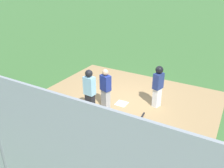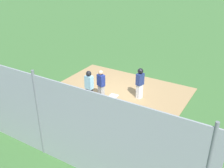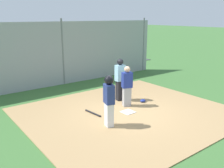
{
  "view_description": "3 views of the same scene",
  "coord_description": "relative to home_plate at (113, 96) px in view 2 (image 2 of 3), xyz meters",
  "views": [
    {
      "loc": [
        3.65,
        -7.13,
        4.61
      ],
      "look_at": [
        -0.41,
        -0.05,
        0.83
      ],
      "focal_mm": 36.74,
      "sensor_mm": 36.0,
      "label": 1
    },
    {
      "loc": [
        6.14,
        -10.33,
        6.53
      ],
      "look_at": [
        0.21,
        -0.49,
        1.0
      ],
      "focal_mm": 41.17,
      "sensor_mm": 36.0,
      "label": 2
    },
    {
      "loc": [
        5.65,
        6.43,
        3.45
      ],
      "look_at": [
        0.05,
        -0.91,
        0.92
      ],
      "focal_mm": 39.81,
      "sensor_mm": 36.0,
      "label": 3
    }
  ],
  "objects": [
    {
      "name": "ground_plane",
      "position": [
        0.0,
        0.0,
        -0.04
      ],
      "size": [
        140.0,
        140.0,
        0.0
      ],
      "primitive_type": "plane",
      "color": "#3D6B33"
    },
    {
      "name": "dirt_infield",
      "position": [
        0.0,
        0.0,
        -0.03
      ],
      "size": [
        7.2,
        6.4,
        0.03
      ],
      "primitive_type": "cube",
      "color": "#A88456",
      "rests_on": "ground_plane"
    },
    {
      "name": "home_plate",
      "position": [
        0.0,
        0.0,
        0.0
      ],
      "size": [
        0.45,
        0.45,
        0.02
      ],
      "primitive_type": "cube",
      "rotation": [
        0.0,
        0.0,
        0.03
      ],
      "color": "white",
      "rests_on": "dirt_infield"
    },
    {
      "name": "catcher",
      "position": [
        -0.4,
        -0.55,
        0.81
      ],
      "size": [
        0.44,
        0.37,
        1.59
      ],
      "rotation": [
        0.0,
        0.0,
        1.24
      ],
      "color": "#9E9EA3",
      "rests_on": "dirt_infield"
    },
    {
      "name": "umpire",
      "position": [
        -0.63,
        -1.26,
        0.92
      ],
      "size": [
        0.4,
        0.29,
        1.76
      ],
      "rotation": [
        0.0,
        0.0,
        1.5
      ],
      "color": "black",
      "rests_on": "dirt_infield"
    },
    {
      "name": "runner",
      "position": [
        1.26,
        0.52,
        0.95
      ],
      "size": [
        0.35,
        0.44,
        1.67
      ],
      "rotation": [
        0.0,
        0.0,
        2.87
      ],
      "color": "silver",
      "rests_on": "dirt_infield"
    },
    {
      "name": "baseball_bat",
      "position": [
        1.12,
        -0.64,
        0.02
      ],
      "size": [
        0.15,
        0.84,
        0.06
      ],
      "primitive_type": "cylinder",
      "rotation": [
        0.0,
        1.57,
        4.83
      ],
      "color": "black",
      "rests_on": "dirt_infield"
    },
    {
      "name": "catcher_mask",
      "position": [
        -1.21,
        -0.47,
        0.05
      ],
      "size": [
        0.24,
        0.2,
        0.12
      ],
      "primitive_type": "ellipsoid",
      "color": "navy",
      "rests_on": "dirt_infield"
    },
    {
      "name": "backstop_fence",
      "position": [
        0.0,
        -5.12,
        1.56
      ],
      "size": [
        12.0,
        0.1,
        3.35
      ],
      "color": "#93999E",
      "rests_on": "ground_plane"
    }
  ]
}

